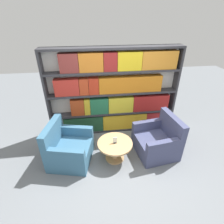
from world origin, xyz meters
name	(u,v)px	position (x,y,z in m)	size (l,w,h in m)	color
ground_plane	(122,167)	(0.00, 0.00, 0.00)	(14.00, 14.00, 0.00)	slate
bookshelf	(115,94)	(0.05, 1.42, 1.08)	(3.25, 0.30, 2.21)	silver
armchair_left	(68,149)	(-1.12, 0.38, 0.30)	(1.03, 1.06, 0.91)	#386684
armchair_right	(158,141)	(0.89, 0.38, 0.30)	(0.96, 0.99, 0.91)	#42476B
coffee_table	(115,147)	(-0.12, 0.28, 0.32)	(0.76, 0.76, 0.45)	tan
table_sign	(115,140)	(-0.12, 0.28, 0.51)	(0.09, 0.06, 0.15)	black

